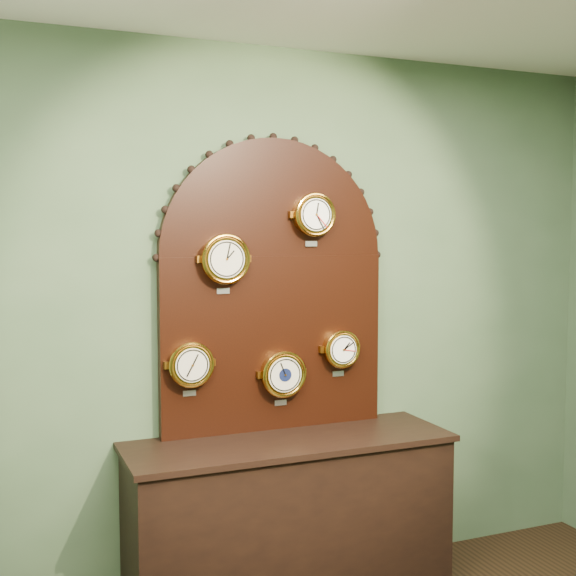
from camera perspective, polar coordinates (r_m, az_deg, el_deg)
name	(u,v)px	position (r m, az deg, el deg)	size (l,w,h in m)	color
wall_back	(270,319)	(3.87, -1.40, -2.39)	(4.00, 4.00, 0.00)	#496344
shop_counter	(290,523)	(3.88, 0.12, -17.69)	(1.60, 0.50, 0.80)	black
display_board	(273,276)	(3.80, -1.14, 0.91)	(1.26, 0.06, 1.53)	black
roman_clock	(225,259)	(3.64, -4.89, 2.25)	(0.25, 0.08, 0.30)	gold
arabic_clock	(314,215)	(3.81, 2.00, 5.67)	(0.23, 0.08, 0.28)	gold
hygrometer	(191,364)	(3.65, -7.51, -5.87)	(0.23, 0.08, 0.28)	gold
barometer	(283,374)	(3.81, -0.40, -6.65)	(0.24, 0.08, 0.29)	gold
tide_clock	(341,349)	(3.93, 4.11, -4.71)	(0.20, 0.08, 0.25)	gold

